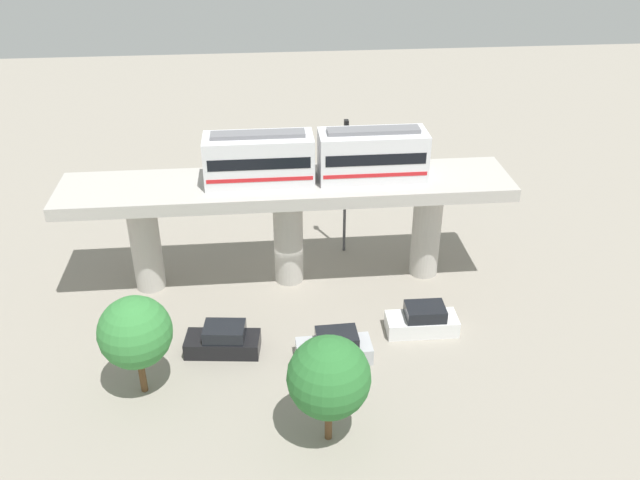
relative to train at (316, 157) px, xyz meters
name	(u,v)px	position (x,y,z in m)	size (l,w,h in m)	color
ground_plane	(289,279)	(0.00, -1.82, -8.71)	(120.00, 120.00, 0.00)	gray
viaduct	(288,206)	(0.00, -1.82, -3.27)	(5.20, 28.00, 7.18)	#B7B2AA
train	(316,157)	(0.00, 0.00, 0.00)	(2.64, 13.55, 3.24)	silver
parked_car_silver	(335,348)	(8.47, 0.26, -7.97)	(1.92, 4.25, 1.76)	#B2B5BA
parked_car_black	(223,341)	(7.26, -5.97, -7.97)	(2.26, 4.37, 1.76)	black
parked_car_white	(423,321)	(6.45, 5.73, -7.97)	(1.87, 4.23, 1.76)	white
tree_near_viaduct	(135,333)	(10.13, -10.07, -4.89)	(3.76, 3.76, 5.72)	brown
tree_mid_lot	(329,378)	(14.38, -0.72, -4.90)	(3.94, 3.94, 5.79)	brown
signal_post	(345,182)	(-3.40, 2.28, -3.30)	(0.44, 0.28, 9.78)	#4C4C51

